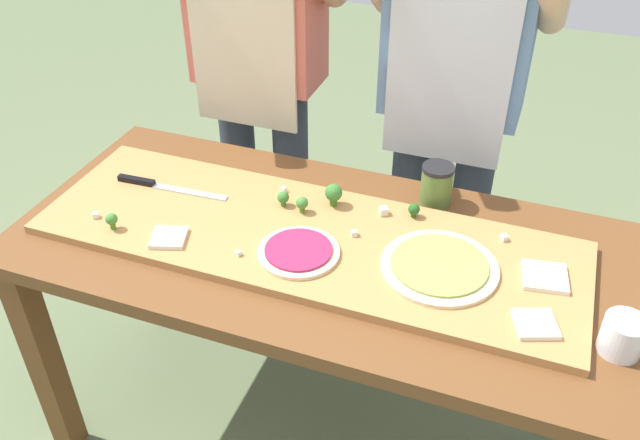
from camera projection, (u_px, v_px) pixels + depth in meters
The scene contains 24 objects.
ground_plane at pixel (320, 431), 2.14m from camera, with size 8.00×8.00×0.00m, color #60704C.
prep_table at pixel (321, 275), 1.76m from camera, with size 1.56×0.73×0.77m.
cutting_board at pixel (306, 238), 1.69m from camera, with size 1.37×0.44×0.02m, color #B27F47.
chefs_knife at pixel (156, 185), 1.85m from camera, with size 0.33×0.04×0.02m.
pizza_whole_beet_magenta at pixel (299, 252), 1.61m from camera, with size 0.20×0.20×0.02m.
pizza_whole_pesto_green at pixel (439, 266), 1.57m from camera, with size 0.28×0.28×0.02m.
pizza_slice_far_right at pixel (169, 238), 1.66m from camera, with size 0.08×0.08×0.01m, color silver.
pizza_slice_near_left at pixel (536, 324), 1.42m from camera, with size 0.09×0.09×0.01m, color silver.
pizza_slice_center at pixel (545, 277), 1.54m from camera, with size 0.10×0.10×0.01m, color silver.
broccoli_floret_front_right at pixel (334, 193), 1.76m from camera, with size 0.05×0.05×0.06m.
broccoli_floret_back_left at pixel (283, 198), 1.77m from camera, with size 0.03×0.03×0.04m.
broccoli_floret_front_mid at pixel (414, 210), 1.73m from camera, with size 0.03×0.03×0.04m.
broccoli_floret_center_left at pixel (302, 203), 1.74m from camera, with size 0.03×0.03×0.05m.
broccoli_floret_back_right at pixel (112, 220), 1.68m from camera, with size 0.03×0.03×0.05m.
cheese_crumble_a at pixel (354, 233), 1.67m from camera, with size 0.01×0.01×0.01m, color silver.
cheese_crumble_b at pixel (504, 238), 1.66m from camera, with size 0.01×0.01×0.01m, color white.
cheese_crumble_c at pixel (238, 253), 1.61m from camera, with size 0.01×0.01×0.01m, color silver.
cheese_crumble_d at pixel (383, 211), 1.74m from camera, with size 0.02×0.02×0.02m, color silver.
cheese_crumble_e at pixel (284, 190), 1.83m from camera, with size 0.01×0.01×0.01m, color white.
cheese_crumble_f at pixel (96, 215), 1.73m from camera, with size 0.01×0.01×0.01m, color silver.
flour_cup at pixel (622, 337), 1.38m from camera, with size 0.09×0.09×0.08m.
sauce_jar at pixel (436, 185), 1.80m from camera, with size 0.09×0.09×0.12m.
cook_left at pixel (257, 51), 2.10m from camera, with size 0.54×0.39×1.67m.
cook_right at pixel (453, 80), 1.93m from camera, with size 0.54×0.39×1.67m.
Camera 1 is at (0.46, -1.25, 1.81)m, focal length 37.72 mm.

